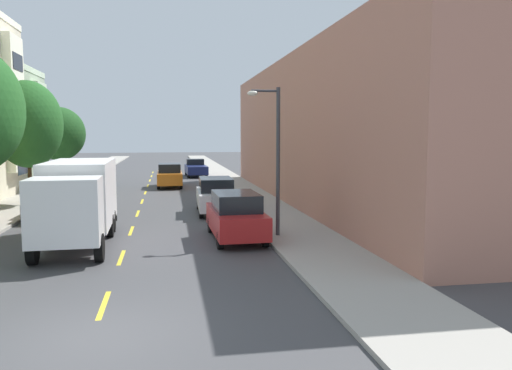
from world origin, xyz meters
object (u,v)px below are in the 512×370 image
at_px(delivery_box_truck, 78,197).
at_px(parked_wagon_black, 53,202).
at_px(street_lamp, 274,149).
at_px(parked_pickup_navy, 196,168).
at_px(parked_suv_white, 216,195).
at_px(street_tree_third, 28,124).
at_px(street_tree_farthest, 59,134).
at_px(parked_suv_red, 236,216).
at_px(moving_orange_sedan, 170,175).
at_px(parked_pickup_teal, 93,176).

height_order(delivery_box_truck, parked_wagon_black, delivery_box_truck).
relative_size(street_lamp, parked_pickup_navy, 1.13).
distance_m(parked_suv_white, parked_pickup_navy, 24.45).
bearing_deg(parked_wagon_black, street_tree_third, 116.69).
height_order(street_tree_farthest, parked_suv_red, street_tree_farthest).
xyz_separation_m(street_tree_third, parked_pickup_navy, (10.89, 20.08, -4.05)).
xyz_separation_m(street_tree_third, parked_wagon_black, (2.16, -4.30, -4.07)).
relative_size(parked_suv_white, moving_orange_sedan, 1.01).
height_order(parked_pickup_navy, moving_orange_sedan, moving_orange_sedan).
xyz_separation_m(street_tree_farthest, delivery_box_truck, (4.60, -19.97, -2.48)).
height_order(street_tree_farthest, parked_pickup_navy, street_tree_farthest).
distance_m(street_tree_third, parked_pickup_teal, 12.75).
relative_size(delivery_box_truck, parked_pickup_navy, 1.40).
bearing_deg(street_tree_farthest, parked_pickup_teal, 59.83).
bearing_deg(parked_suv_red, parked_pickup_teal, 110.72).
height_order(street_tree_farthest, parked_suv_white, street_tree_farthest).
distance_m(street_tree_third, delivery_box_truck, 12.59).
xyz_separation_m(street_tree_farthest, parked_suv_red, (10.77, -20.11, -3.34)).
bearing_deg(parked_pickup_teal, parked_suv_white, -61.93).
relative_size(parked_pickup_teal, parked_suv_red, 1.10).
bearing_deg(parked_suv_red, street_lamp, -3.71).
bearing_deg(street_tree_third, parked_wagon_black, -63.31).
distance_m(street_tree_farthest, parked_pickup_navy, 16.18).
height_order(parked_suv_white, parked_wagon_black, parked_suv_white).
xyz_separation_m(parked_pickup_teal, parked_suv_red, (8.85, -23.41, 0.16)).
distance_m(delivery_box_truck, moving_orange_sedan, 21.40).
bearing_deg(parked_suv_white, street_lamp, -76.61).
bearing_deg(moving_orange_sedan, street_tree_farthest, -172.31).
relative_size(street_tree_farthest, delivery_box_truck, 0.83).
distance_m(street_tree_farthest, street_lamp, 23.68).
relative_size(street_tree_farthest, parked_suv_red, 1.28).
distance_m(street_tree_third, street_lamp, 16.95).
bearing_deg(delivery_box_truck, street_tree_third, 112.09).
height_order(street_tree_farthest, parked_wagon_black, street_tree_farthest).
distance_m(street_tree_third, parked_pickup_navy, 23.20).
bearing_deg(street_tree_third, moving_orange_sedan, 49.94).
xyz_separation_m(parked_wagon_black, moving_orange_sedan, (6.04, 14.05, 0.18)).
relative_size(street_tree_third, street_tree_farthest, 1.18).
height_order(street_tree_farthest, moving_orange_sedan, street_tree_farthest).
height_order(street_lamp, delivery_box_truck, street_lamp).
bearing_deg(parked_pickup_navy, parked_suv_white, -90.63).
bearing_deg(moving_orange_sedan, delivery_box_truck, -99.71).
distance_m(delivery_box_truck, parked_suv_white, 9.24).
bearing_deg(moving_orange_sedan, street_lamp, -79.03).
bearing_deg(parked_suv_red, street_tree_third, 133.21).
height_order(street_tree_third, parked_pickup_teal, street_tree_third).
bearing_deg(parked_suv_red, street_tree_farthest, 118.18).
distance_m(street_lamp, parked_pickup_navy, 31.81).
xyz_separation_m(parked_pickup_teal, parked_suv_white, (8.70, -16.31, 0.16)).
relative_size(street_lamp, delivery_box_truck, 0.81).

